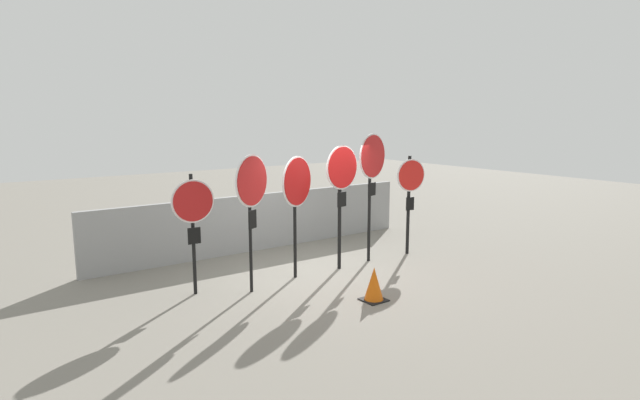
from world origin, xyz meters
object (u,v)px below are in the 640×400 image
Objects in this scene: traffic_cone_0 at (374,284)px; stop_sign_1 at (252,190)px; stop_sign_4 at (372,167)px; stop_sign_2 at (297,189)px; stop_sign_5 at (410,186)px; stop_sign_3 at (342,180)px; stop_sign_0 at (193,211)px.

stop_sign_1 is at bearing 133.76° from traffic_cone_0.
stop_sign_1 is 2.97m from stop_sign_4.
stop_sign_2 reaches higher than stop_sign_5.
stop_sign_5 is (1.08, -0.05, -0.48)m from stop_sign_4.
stop_sign_4 is 1.23× the size of stop_sign_5.
stop_sign_4 reaches higher than traffic_cone_0.
stop_sign_1 is 0.97× the size of stop_sign_3.
stop_sign_0 is at bearing -173.38° from stop_sign_5.
stop_sign_0 is 3.00m from stop_sign_3.
stop_sign_2 is 0.93× the size of stop_sign_3.
stop_sign_1 is 2.10m from stop_sign_3.
stop_sign_0 is 0.77× the size of stop_sign_4.
stop_sign_4 is 2.91m from traffic_cone_0.
stop_sign_4 is 4.73× the size of traffic_cone_0.
stop_sign_3 is 0.92× the size of stop_sign_4.
stop_sign_2 is at bearing -14.83° from stop_sign_1.
stop_sign_3 is (2.10, 0.20, -0.00)m from stop_sign_1.
stop_sign_3 is 4.36× the size of traffic_cone_0.
stop_sign_1 is 1.10× the size of stop_sign_5.
stop_sign_5 is 3.36m from traffic_cone_0.
stop_sign_3 is (1.03, -0.04, 0.10)m from stop_sign_2.
stop_sign_2 is 1.03m from stop_sign_3.
stop_sign_0 is at bearing 139.55° from traffic_cone_0.
stop_sign_5 is (4.03, 0.22, -0.28)m from stop_sign_1.
stop_sign_3 is (2.97, -0.27, 0.34)m from stop_sign_0.
stop_sign_2 is 1.06× the size of stop_sign_5.
stop_sign_3 reaches higher than traffic_cone_0.
stop_sign_1 is 1.10m from stop_sign_2.
stop_sign_0 is 0.87× the size of stop_sign_1.
stop_sign_1 reaches higher than stop_sign_0.
stop_sign_4 reaches higher than stop_sign_3.
stop_sign_2 is (1.95, -0.23, 0.25)m from stop_sign_0.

